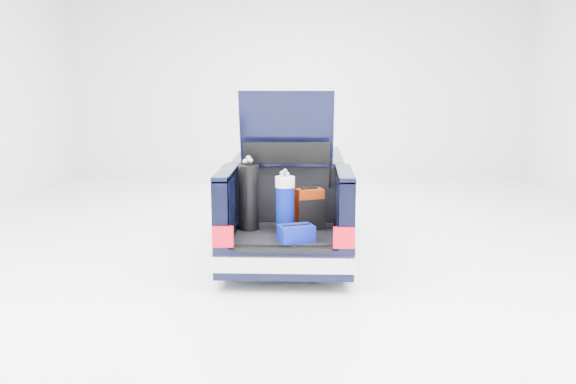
{
  "coord_description": "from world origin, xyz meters",
  "views": [
    {
      "loc": [
        0.32,
        -9.33,
        2.67
      ],
      "look_at": [
        0.0,
        -0.5,
        0.96
      ],
      "focal_mm": 38.0,
      "sensor_mm": 36.0,
      "label": 1
    }
  ],
  "objects_px": {
    "blue_golf_bag": "(285,204)",
    "red_suitcase": "(309,210)",
    "blue_duffel": "(296,233)",
    "car": "(289,203)",
    "black_golf_bag": "(249,197)"
  },
  "relations": [
    {
      "from": "red_suitcase",
      "to": "blue_golf_bag",
      "type": "distance_m",
      "value": 0.38
    },
    {
      "from": "car",
      "to": "blue_duffel",
      "type": "distance_m",
      "value": 2.01
    },
    {
      "from": "blue_golf_bag",
      "to": "car",
      "type": "bearing_deg",
      "value": 74.53
    },
    {
      "from": "car",
      "to": "red_suitcase",
      "type": "relative_size",
      "value": 7.89
    },
    {
      "from": "blue_golf_bag",
      "to": "blue_duffel",
      "type": "height_order",
      "value": "blue_golf_bag"
    },
    {
      "from": "car",
      "to": "red_suitcase",
      "type": "xyz_separation_m",
      "value": [
        0.32,
        -1.42,
        0.21
      ]
    },
    {
      "from": "red_suitcase",
      "to": "car",
      "type": "bearing_deg",
      "value": 82.39
    },
    {
      "from": "black_golf_bag",
      "to": "blue_golf_bag",
      "type": "distance_m",
      "value": 0.53
    },
    {
      "from": "red_suitcase",
      "to": "blue_golf_bag",
      "type": "bearing_deg",
      "value": -170.63
    },
    {
      "from": "black_golf_bag",
      "to": "red_suitcase",
      "type": "bearing_deg",
      "value": -12.25
    },
    {
      "from": "blue_golf_bag",
      "to": "blue_duffel",
      "type": "bearing_deg",
      "value": -84.01
    },
    {
      "from": "car",
      "to": "red_suitcase",
      "type": "bearing_deg",
      "value": -77.49
    },
    {
      "from": "blue_golf_bag",
      "to": "red_suitcase",
      "type": "bearing_deg",
      "value": 14.16
    },
    {
      "from": "car",
      "to": "black_golf_bag",
      "type": "distance_m",
      "value": 1.56
    },
    {
      "from": "red_suitcase",
      "to": "blue_duffel",
      "type": "height_order",
      "value": "red_suitcase"
    }
  ]
}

